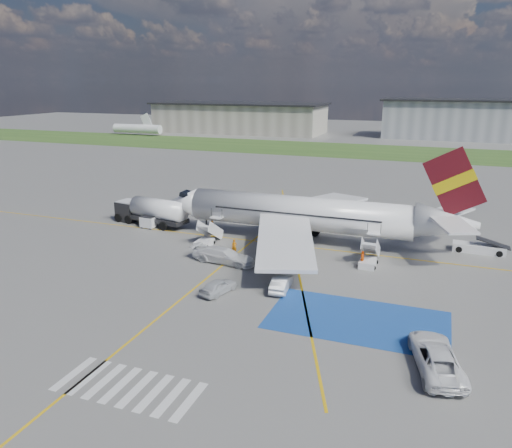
% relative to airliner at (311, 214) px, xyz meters
% --- Properties ---
extents(ground, '(400.00, 400.00, 0.00)m').
position_rel_airliner_xyz_m(ground, '(-1.51, -14.00, -3.39)').
color(ground, '#60605E').
rests_on(ground, ground).
extents(grass_strip, '(400.00, 30.00, 0.01)m').
position_rel_airliner_xyz_m(grass_strip, '(-1.51, 81.00, -3.39)').
color(grass_strip, '#2D4C1E').
rests_on(grass_strip, ground).
extents(taxiway_line_main, '(120.00, 0.20, 0.01)m').
position_rel_airliner_xyz_m(taxiway_line_main, '(-1.51, -2.00, -3.39)').
color(taxiway_line_main, gold).
rests_on(taxiway_line_main, ground).
extents(taxiway_line_cross, '(0.20, 60.00, 0.01)m').
position_rel_airliner_xyz_m(taxiway_line_cross, '(-6.51, -24.00, -3.39)').
color(taxiway_line_cross, gold).
rests_on(taxiway_line_cross, ground).
extents(taxiway_line_diag, '(20.71, 56.45, 0.01)m').
position_rel_airliner_xyz_m(taxiway_line_diag, '(-1.51, -2.00, -3.39)').
color(taxiway_line_diag, gold).
rests_on(taxiway_line_diag, ground).
extents(staging_box, '(14.00, 8.00, 0.01)m').
position_rel_airliner_xyz_m(staging_box, '(8.49, -18.00, -3.39)').
color(staging_box, '#184495').
rests_on(staging_box, ground).
extents(crosswalk, '(9.00, 4.00, 0.01)m').
position_rel_airliner_xyz_m(crosswalk, '(-3.31, -32.00, -3.39)').
color(crosswalk, silver).
rests_on(crosswalk, ground).
extents(terminal_west, '(60.00, 22.00, 10.00)m').
position_rel_airliner_xyz_m(terminal_west, '(-56.51, 116.00, 1.61)').
color(terminal_west, gray).
rests_on(terminal_west, ground).
extents(terminal_centre, '(48.00, 18.00, 12.00)m').
position_rel_airliner_xyz_m(terminal_centre, '(18.49, 121.00, 2.61)').
color(terminal_centre, gray).
rests_on(terminal_centre, ground).
extents(airliner, '(36.81, 32.95, 11.92)m').
position_rel_airliner_xyz_m(airliner, '(0.00, 0.00, 0.00)').
color(airliner, silver).
rests_on(airliner, ground).
extents(airstairs_fwd, '(1.90, 5.20, 3.60)m').
position_rel_airliner_xyz_m(airstairs_fwd, '(-11.01, -5.30, -2.77)').
color(airstairs_fwd, silver).
rests_on(airstairs_fwd, ground).
extents(airstairs_aft, '(1.90, 5.20, 3.60)m').
position_rel_airliner_xyz_m(airstairs_aft, '(7.49, -5.30, -2.77)').
color(airstairs_aft, silver).
rests_on(airstairs_aft, ground).
extents(fuel_tanker, '(10.84, 4.58, 3.59)m').
position_rel_airliner_xyz_m(fuel_tanker, '(-21.38, -0.14, -1.88)').
color(fuel_tanker, black).
rests_on(fuel_tanker, ground).
extents(gpu_cart, '(1.96, 1.35, 1.56)m').
position_rel_airliner_xyz_m(gpu_cart, '(-20.98, -1.71, -2.69)').
color(gpu_cart, silver).
rests_on(gpu_cart, ground).
extents(belt_loader, '(5.85, 2.25, 1.74)m').
position_rel_airliner_xyz_m(belt_loader, '(18.38, 2.97, -2.96)').
color(belt_loader, silver).
rests_on(belt_loader, ground).
extents(car_silver_a, '(2.58, 4.18, 1.33)m').
position_rel_airliner_xyz_m(car_silver_a, '(-4.00, -17.16, -2.73)').
color(car_silver_a, silver).
rests_on(car_silver_a, ground).
extents(car_silver_b, '(1.72, 4.12, 1.32)m').
position_rel_airliner_xyz_m(car_silver_b, '(1.04, -14.55, -2.73)').
color(car_silver_b, '#B5B8BD').
rests_on(car_silver_b, ground).
extents(van_white_a, '(3.91, 6.15, 2.13)m').
position_rel_airliner_xyz_m(van_white_a, '(14.43, -23.00, -2.33)').
color(van_white_a, white).
rests_on(van_white_a, ground).
extents(van_white_b, '(5.52, 2.77, 2.08)m').
position_rel_airliner_xyz_m(van_white_b, '(-6.75, -9.86, -2.35)').
color(van_white_b, silver).
rests_on(van_white_b, ground).
extents(crew_fwd, '(0.65, 0.48, 1.63)m').
position_rel_airliner_xyz_m(crew_fwd, '(-6.76, -6.97, -2.58)').
color(crew_fwd, orange).
rests_on(crew_fwd, ground).
extents(crew_nose, '(0.83, 0.95, 1.65)m').
position_rel_airliner_xyz_m(crew_nose, '(-12.26, -0.97, -2.57)').
color(crew_nose, orange).
rests_on(crew_nose, ground).
extents(crew_aft, '(0.46, 1.00, 1.68)m').
position_rel_airliner_xyz_m(crew_aft, '(6.98, -6.10, -2.55)').
color(crew_aft, '#FD640D').
rests_on(crew_aft, ground).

